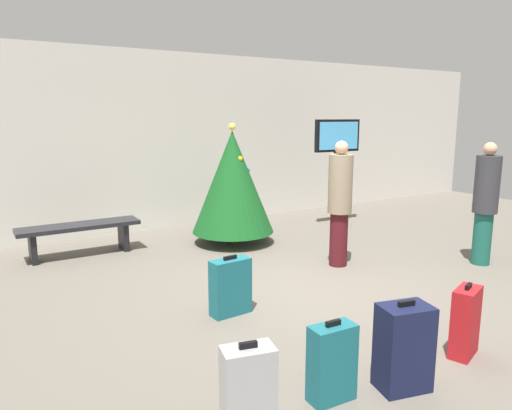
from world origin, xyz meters
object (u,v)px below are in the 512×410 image
Objects in this scene: flight_info_kiosk at (337,151)px; suitcase_0 at (230,287)px; holiday_tree at (233,182)px; suitcase_4 at (332,363)px; suitcase_1 at (248,396)px; traveller_0 at (340,201)px; waiting_bench at (79,232)px; traveller_1 at (485,201)px; suitcase_2 at (465,322)px; suitcase_3 at (404,347)px.

suitcase_0 is at bearing -144.90° from flight_info_kiosk.
suitcase_4 is (-1.50, -4.20, -0.72)m from holiday_tree.
holiday_tree is at bearing 62.26° from suitcase_1.
suitcase_1 reaches higher than suitcase_0.
traveller_0 is at bearing 17.96° from suitcase_0.
holiday_tree is at bearing -13.64° from waiting_bench.
traveller_1 is at bearing -35.53° from waiting_bench.
traveller_1 reaches higher than suitcase_0.
suitcase_0 is at bearing 86.50° from suitcase_4.
flight_info_kiosk is at bearing 2.42° from holiday_tree.
traveller_0 reaches higher than suitcase_2.
traveller_0 is at bearing 57.92° from suitcase_3.
suitcase_2 is 1.05× the size of suitcase_4.
suitcase_4 is at bearing 176.22° from suitcase_2.
holiday_tree is at bearing 88.90° from suitcase_2.
waiting_bench is at bearing 106.42° from suitcase_0.
suitcase_2 is at bearing -91.10° from holiday_tree.
holiday_tree is 2.92m from suitcase_0.
flight_info_kiosk is 3.19× the size of suitcase_4.
holiday_tree reaches higher than traveller_1.
waiting_bench is 1.01× the size of traveller_1.
suitcase_4 is (-0.11, -1.73, -0.01)m from suitcase_0.
waiting_bench is at bearing 174.23° from flight_info_kiosk.
suitcase_3 is at bearing -122.08° from traveller_0.
flight_info_kiosk is at bearing -5.77° from waiting_bench.
traveller_1 is 2.46× the size of suitcase_1.
suitcase_2 is at bearing -118.05° from flight_info_kiosk.
suitcase_0 is (0.89, -3.02, -0.07)m from waiting_bench.
suitcase_1 is 0.76m from suitcase_4.
waiting_bench is 4.82m from suitcase_4.
suitcase_0 is at bearing -73.58° from waiting_bench.
flight_info_kiosk reaches higher than waiting_bench.
holiday_tree reaches higher than suitcase_4.
flight_info_kiosk is at bearing 54.41° from suitcase_3.
traveller_0 is 2.68m from suitcase_2.
suitcase_0 is 2.01m from suitcase_1.
traveller_0 is at bearing 40.33° from suitcase_1.
suitcase_2 is (-0.76, -2.50, -0.61)m from traveller_0.
suitcase_1 reaches higher than waiting_bench.
traveller_1 is (4.71, -3.36, 0.53)m from waiting_bench.
suitcase_1 reaches higher than suitcase_4.
suitcase_4 reaches higher than waiting_bench.
suitcase_2 is at bearing -149.21° from traveller_1.
suitcase_1 is at bearing -135.85° from flight_info_kiosk.
suitcase_1 is (-0.86, -1.81, 0.03)m from suitcase_0.
traveller_0 is 2.26m from suitcase_0.
suitcase_3 is at bearing -16.61° from suitcase_4.
flight_info_kiosk reaches higher than suitcase_2.
flight_info_kiosk is 5.60m from suitcase_3.
suitcase_2 is (2.17, -0.01, -0.02)m from suitcase_1.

